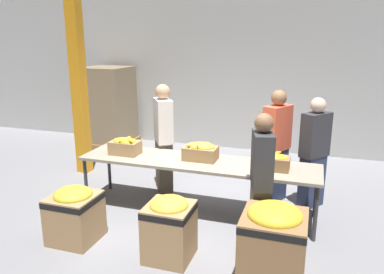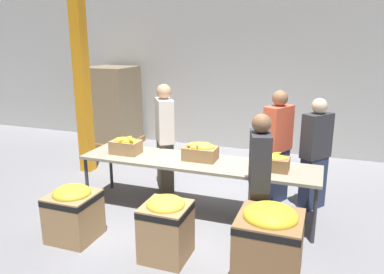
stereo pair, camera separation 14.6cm
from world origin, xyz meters
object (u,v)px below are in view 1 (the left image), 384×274
Objects in this scene: banana_box_0 at (125,146)px; support_pillar at (77,62)px; volunteer_3 at (164,139)px; donation_bin_2 at (273,239)px; banana_box_1 at (201,151)px; donation_bin_0 at (75,212)px; donation_bin_1 at (169,226)px; pallet_stack_0 at (108,107)px; volunteer_0 at (314,154)px; volunteer_1 at (261,183)px; banana_box_2 at (273,161)px; volunteer_2 at (276,147)px; sorting_table at (197,164)px.

banana_box_0 is 2.03m from support_pillar.
donation_bin_2 is at bearing 13.85° from volunteer_3.
donation_bin_2 is (1.16, -1.27, -0.45)m from banana_box_1.
donation_bin_0 is at bearing -133.29° from banana_box_1.
pallet_stack_0 reaches higher than donation_bin_1.
volunteer_3 is 3.00m from pallet_stack_0.
volunteer_1 is at bearing 14.31° from volunteer_0.
volunteer_2 is at bearing 92.68° from banana_box_2.
support_pillar is at bearing 145.04° from banana_box_0.
volunteer_1 is at bearing 14.93° from donation_bin_0.
banana_box_2 is at bearing 0.56° from banana_box_0.
sorting_table is 1.10m from banana_box_0.
volunteer_0 is 2.27m from volunteer_3.
support_pillar reaches higher than volunteer_2.
banana_box_2 reaches higher than sorting_table.
banana_box_1 reaches higher than banana_box_2.
sorting_table is 0.18m from banana_box_1.
volunteer_0 reaches higher than banana_box_0.
banana_box_0 is at bearing 152.71° from donation_bin_2.
volunteer_3 is at bearing 141.62° from sorting_table.
banana_box_0 is 0.62× the size of donation_bin_0.
volunteer_0 is at bearing 35.41° from donation_bin_0.
volunteer_2 is 1.74m from volunteer_3.
support_pillar is at bearing -74.68° from pallet_stack_0.
volunteer_2 is 2.46× the size of donation_bin_0.
donation_bin_2 reaches higher than donation_bin_1.
banana_box_1 is 1.78m from donation_bin_2.
donation_bin_1 is (-0.90, -0.57, -0.41)m from volunteer_1.
volunteer_1 is 2.11m from volunteer_3.
banana_box_2 is 0.25× the size of volunteer_2.
donation_bin_0 is 2.36m from donation_bin_2.
banana_box_1 is at bearing 175.62° from banana_box_2.
sorting_table is 1.96× the size of volunteer_2.
volunteer_0 is (2.61, 0.74, -0.08)m from banana_box_0.
volunteer_0 is (1.53, 0.71, 0.09)m from sorting_table.
volunteer_0 reaches higher than donation_bin_1.
volunteer_1 is 1.38m from volunteer_2.
volunteer_3 is at bearing 39.80° from volunteer_1.
pallet_stack_0 is at bearing 128.00° from donation_bin_1.
volunteer_1 is 2.25m from donation_bin_0.
donation_bin_2 is (2.27, -1.17, -0.45)m from banana_box_0.
volunteer_3 is 2.35× the size of donation_bin_1.
banana_box_0 is 0.26× the size of volunteer_0.
donation_bin_1 is at bearing 107.66° from volunteer_1.
donation_bin_1 is at bearing -9.11° from volunteer_3.
volunteer_3 is 2.11× the size of donation_bin_2.
pallet_stack_0 is at bearing 139.11° from banana_box_1.
banana_box_2 is at bearing -4.38° from banana_box_1.
donation_bin_1 is (0.03, -1.27, -0.49)m from banana_box_1.
donation_bin_0 is at bearing -93.97° from banana_box_0.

